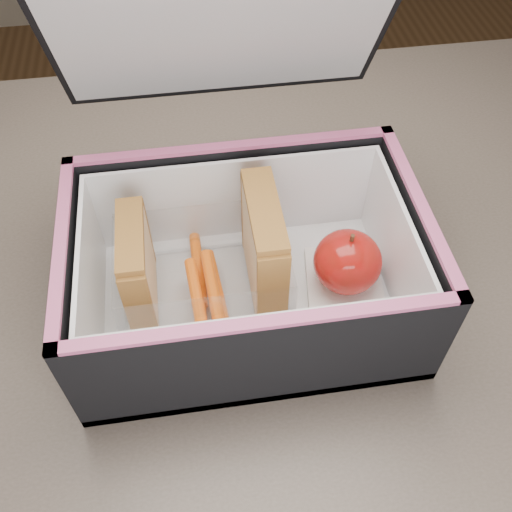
% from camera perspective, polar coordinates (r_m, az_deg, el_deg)
% --- Properties ---
extents(ground, '(4.00, 4.00, 0.00)m').
position_cam_1_polar(ground, '(1.28, 3.06, -22.32)').
color(ground, brown).
rests_on(ground, ground).
extents(kitchen_table, '(1.20, 0.80, 0.75)m').
position_cam_1_polar(kitchen_table, '(0.68, 5.36, -5.78)').
color(kitchen_table, brown).
rests_on(kitchen_table, ground).
extents(lunch_bag, '(0.31, 0.31, 0.30)m').
position_cam_1_polar(lunch_bag, '(0.52, -1.01, -0.26)').
color(lunch_bag, black).
rests_on(lunch_bag, kitchen_table).
extents(plastic_tub, '(0.16, 0.11, 0.07)m').
position_cam_1_polar(plastic_tub, '(0.54, -5.34, -1.56)').
color(plastic_tub, white).
rests_on(plastic_tub, lunch_bag).
extents(sandwich_left, '(0.02, 0.09, 0.10)m').
position_cam_1_polar(sandwich_left, '(0.53, -11.74, -1.10)').
color(sandwich_left, '#DCB98B').
rests_on(sandwich_left, plastic_tub).
extents(sandwich_right, '(0.03, 0.10, 0.11)m').
position_cam_1_polar(sandwich_right, '(0.53, 0.78, 0.82)').
color(sandwich_right, '#DCB98B').
rests_on(sandwich_right, plastic_tub).
extents(carrot_sticks, '(0.04, 0.14, 0.03)m').
position_cam_1_polar(carrot_sticks, '(0.54, -4.97, -3.41)').
color(carrot_sticks, '#DB4F02').
rests_on(carrot_sticks, plastic_tub).
extents(paper_napkin, '(0.08, 0.09, 0.01)m').
position_cam_1_polar(paper_napkin, '(0.58, 8.74, -2.28)').
color(paper_napkin, white).
rests_on(paper_napkin, lunch_bag).
extents(red_apple, '(0.08, 0.08, 0.07)m').
position_cam_1_polar(red_apple, '(0.55, 9.13, -0.58)').
color(red_apple, maroon).
rests_on(red_apple, paper_napkin).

